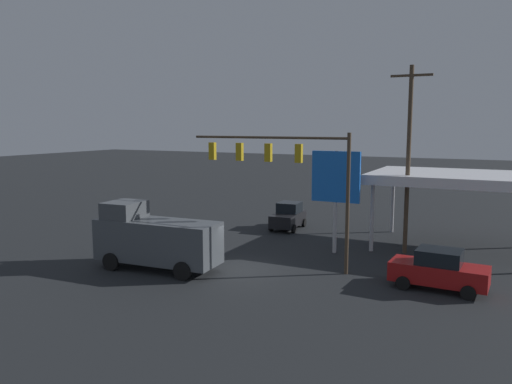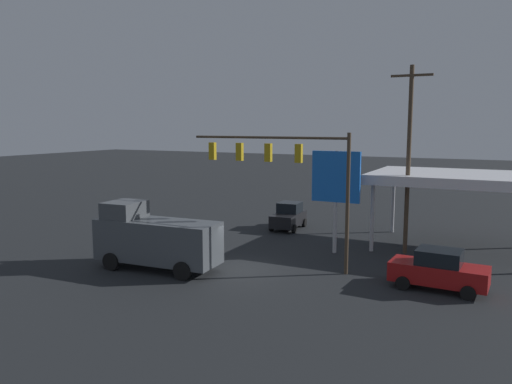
{
  "view_description": "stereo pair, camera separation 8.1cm",
  "coord_description": "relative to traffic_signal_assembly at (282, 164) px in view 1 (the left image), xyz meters",
  "views": [
    {
      "loc": [
        -12.51,
        22.98,
        7.73
      ],
      "look_at": [
        0.0,
        -2.0,
        3.97
      ],
      "focal_mm": 35.0,
      "sensor_mm": 36.0,
      "label": 1
    },
    {
      "loc": [
        -12.58,
        22.94,
        7.73
      ],
      "look_at": [
        0.0,
        -2.0,
        3.97
      ],
      "focal_mm": 35.0,
      "sensor_mm": 36.0,
      "label": 2
    }
  ],
  "objects": [
    {
      "name": "traffic_signal_assembly",
      "position": [
        0.0,
        0.0,
        0.0
      ],
      "size": [
        9.27,
        0.43,
        7.35
      ],
      "color": "#473828",
      "rests_on": "ground"
    },
    {
      "name": "gas_station_canopy",
      "position": [
        -8.68,
        -8.48,
        -1.21
      ],
      "size": [
        11.2,
        7.43,
        4.76
      ],
      "color": "silver",
      "rests_on": "ground"
    },
    {
      "name": "hatchback_crossing",
      "position": [
        3.52,
        -9.24,
        -4.69
      ],
      "size": [
        2.16,
        3.91,
        1.97
      ],
      "rotation": [
        0.0,
        0.0,
        1.64
      ],
      "color": "black",
      "rests_on": "ground"
    },
    {
      "name": "utility_pole",
      "position": [
        -5.64,
        -5.75,
        0.25
      ],
      "size": [
        2.4,
        0.26,
        11.19
      ],
      "color": "#473828",
      "rests_on": "ground"
    },
    {
      "name": "sedan_waiting",
      "position": [
        -8.29,
        0.47,
        -4.68
      ],
      "size": [
        4.48,
        2.23,
        1.93
      ],
      "rotation": [
        0.0,
        0.0,
        -0.05
      ],
      "color": "maroon",
      "rests_on": "ground"
    },
    {
      "name": "delivery_truck",
      "position": [
        5.8,
        3.78,
        -3.94
      ],
      "size": [
        6.93,
        2.9,
        3.58
      ],
      "rotation": [
        0.0,
        0.0,
        0.06
      ],
      "color": "#474C51",
      "rests_on": "ground"
    },
    {
      "name": "ground_plane",
      "position": [
        1.72,
        1.78,
        -5.63
      ],
      "size": [
        200.0,
        200.0,
        0.0
      ],
      "primitive_type": "plane",
      "color": "black"
    },
    {
      "name": "price_sign",
      "position": [
        -1.78,
        -3.95,
        -1.18
      ],
      "size": [
        2.96,
        0.27,
        6.19
      ],
      "color": "#B7B7BC",
      "rests_on": "ground"
    }
  ]
}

